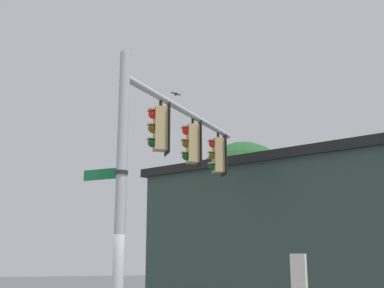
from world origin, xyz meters
name	(u,v)px	position (x,y,z in m)	size (l,w,h in m)	color
signal_pole	(121,200)	(0.00, 0.00, 3.19)	(0.22, 0.22, 6.38)	#ADB2B7
mast_arm	(187,112)	(2.24, -1.94, 5.82)	(0.16, 0.16, 5.93)	#ADB2B7
traffic_light_nearest_pole	(159,129)	(1.18, -1.00, 5.04)	(0.54, 0.49, 1.31)	black
traffic_light_mid_inner	(192,144)	(2.52, -2.16, 5.04)	(0.54, 0.49, 1.31)	black
traffic_light_mid_outer	(218,155)	(3.86, -3.32, 5.04)	(0.54, 0.49, 1.31)	black
street_name_sign	(110,174)	(0.18, 0.21, 3.74)	(0.77, 0.87, 0.22)	#147238
bird_flying	(176,94)	(5.80, -2.44, 7.55)	(0.29, 0.36, 0.10)	#4C4742
storefront_building	(331,239)	(6.01, -8.28, 2.65)	(13.96, 13.27, 5.27)	#33473D
tree_by_storefront	(244,192)	(9.80, -6.41, 4.75)	(4.33, 4.33, 6.93)	#4C3823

